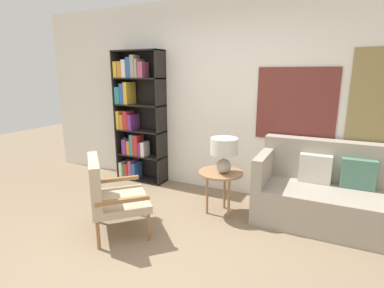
# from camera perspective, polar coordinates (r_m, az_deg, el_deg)

# --- Properties ---
(ground_plane) EXTENTS (14.00, 14.00, 0.00)m
(ground_plane) POSITION_cam_1_polar(r_m,az_deg,el_deg) (3.00, -9.28, -21.41)
(ground_plane) COLOR #847056
(wall_back) EXTENTS (6.40, 0.08, 2.70)m
(wall_back) POSITION_cam_1_polar(r_m,az_deg,el_deg) (4.28, 6.41, 8.55)
(wall_back) COLOR white
(wall_back) RESTS_ON ground_plane
(bookshelf) EXTENTS (0.80, 0.30, 2.04)m
(bookshelf) POSITION_cam_1_polar(r_m,az_deg,el_deg) (4.83, -10.79, 4.88)
(bookshelf) COLOR black
(bookshelf) RESTS_ON ground_plane
(armchair) EXTENTS (0.89, 0.89, 0.85)m
(armchair) POSITION_cam_1_polar(r_m,az_deg,el_deg) (3.34, -15.65, -8.76)
(armchair) COLOR olive
(armchair) RESTS_ON ground_plane
(couch) EXTENTS (1.70, 0.84, 0.92)m
(couch) POSITION_cam_1_polar(r_m,az_deg,el_deg) (3.84, 25.34, -8.70)
(couch) COLOR #9E9384
(couch) RESTS_ON ground_plane
(side_table) EXTENTS (0.54, 0.54, 0.54)m
(side_table) POSITION_cam_1_polar(r_m,az_deg,el_deg) (3.66, 5.47, -6.09)
(side_table) COLOR #99704C
(side_table) RESTS_ON ground_plane
(table_lamp) EXTENTS (0.32, 0.32, 0.43)m
(table_lamp) POSITION_cam_1_polar(r_m,az_deg,el_deg) (3.53, 6.12, -1.24)
(table_lamp) COLOR #A59E93
(table_lamp) RESTS_ON side_table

